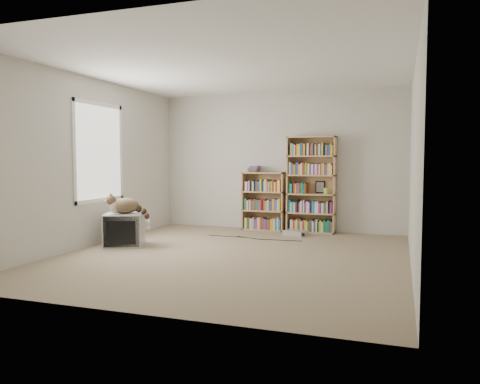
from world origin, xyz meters
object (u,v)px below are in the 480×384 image
(cat, at_px, (128,208))
(bookcase_short, at_px, (264,203))
(crt_tv, at_px, (124,229))
(bookcase_tall, at_px, (311,187))
(dvd_player, at_px, (296,233))

(cat, height_order, bookcase_short, bookcase_short)
(crt_tv, bearing_deg, cat, -33.32)
(bookcase_tall, xyz_separation_m, dvd_player, (-0.19, -0.41, -0.77))
(crt_tv, height_order, bookcase_tall, bookcase_tall)
(crt_tv, relative_size, bookcase_short, 0.67)
(bookcase_tall, bearing_deg, bookcase_short, 179.98)
(cat, height_order, dvd_player, cat)
(cat, relative_size, dvd_player, 1.92)
(dvd_player, bearing_deg, crt_tv, -123.27)
(crt_tv, xyz_separation_m, dvd_player, (2.23, 1.77, -0.20))
(bookcase_short, bearing_deg, dvd_player, -31.21)
(cat, bearing_deg, dvd_player, -1.07)
(cat, relative_size, bookcase_short, 0.68)
(crt_tv, height_order, dvd_player, crt_tv)
(bookcase_tall, bearing_deg, cat, -136.75)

